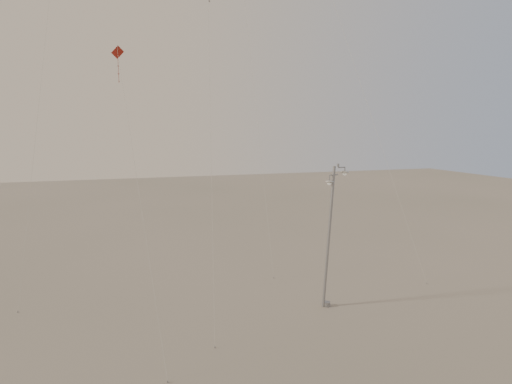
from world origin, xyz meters
name	(u,v)px	position (x,y,z in m)	size (l,w,h in m)	color
ground	(271,331)	(0.00, 0.00, 0.00)	(160.00, 160.00, 0.00)	gray
street_lamp	(330,232)	(4.63, 1.95, 4.95)	(1.62, 0.60, 9.28)	gray
kite_1	(209,55)	(-2.33, 5.10, 15.90)	(1.68, 8.20, 21.38)	#332F2A
kite_3	(125,104)	(-7.39, 5.09, 12.84)	(2.04, 10.47, 16.50)	maroon
kite_4	(344,35)	(10.25, 11.01, 19.19)	(4.69, 11.25, 27.10)	#332F2A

